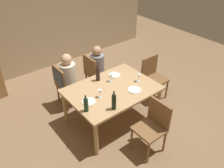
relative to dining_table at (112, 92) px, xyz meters
name	(u,v)px	position (x,y,z in m)	size (l,w,h in m)	color
ground_plane	(112,119)	(0.00, 0.00, -0.66)	(10.00, 10.00, 0.00)	#846647
rear_room_partition	(41,16)	(0.00, 2.77, 0.69)	(6.40, 0.12, 2.70)	tan
dining_table	(112,92)	(0.00, 0.00, 0.00)	(1.58, 1.15, 0.73)	tan
chair_far_right	(94,72)	(0.27, 0.95, -0.12)	(0.44, 0.44, 0.92)	brown
chair_far_left	(63,81)	(-0.48, 0.95, -0.06)	(0.46, 0.44, 0.92)	brown
chair_right_end	(153,75)	(1.17, 0.09, -0.12)	(0.44, 0.44, 0.92)	brown
chair_near	(153,124)	(0.09, -0.95, -0.12)	(0.44, 0.44, 0.92)	brown
person_woman_host	(98,66)	(0.38, 0.95, -0.01)	(0.34, 0.30, 1.12)	#33333D
person_man_bearded	(70,76)	(-0.33, 0.95, 0.01)	(0.36, 0.32, 1.15)	#33333D
wine_bottle_tall_green	(114,101)	(-0.32, -0.46, 0.23)	(0.07, 0.07, 0.34)	black
wine_bottle_dark_red	(86,104)	(-0.69, -0.23, 0.21)	(0.07, 0.07, 0.30)	#19381E
wine_bottle_short_olive	(98,73)	(-0.03, 0.39, 0.23)	(0.08, 0.08, 0.33)	black
wine_glass_near_left	(111,76)	(0.14, 0.21, 0.18)	(0.07, 0.07, 0.15)	silver
wine_glass_centre	(100,92)	(-0.31, -0.07, 0.18)	(0.07, 0.07, 0.15)	silver
wine_glass_near_right	(139,76)	(0.54, -0.11, 0.18)	(0.07, 0.07, 0.15)	silver
dinner_plate_host	(114,75)	(0.32, 0.33, 0.08)	(0.23, 0.23, 0.01)	silver
dinner_plate_guest_left	(89,102)	(-0.54, -0.06, 0.08)	(0.23, 0.23, 0.01)	white
dinner_plate_guest_right	(134,90)	(0.28, -0.28, 0.08)	(0.24, 0.24, 0.01)	white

